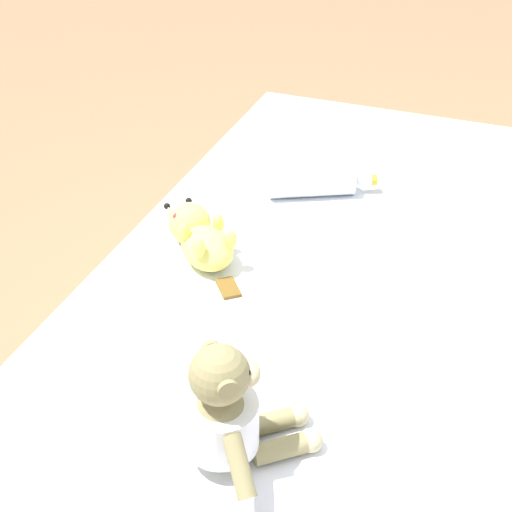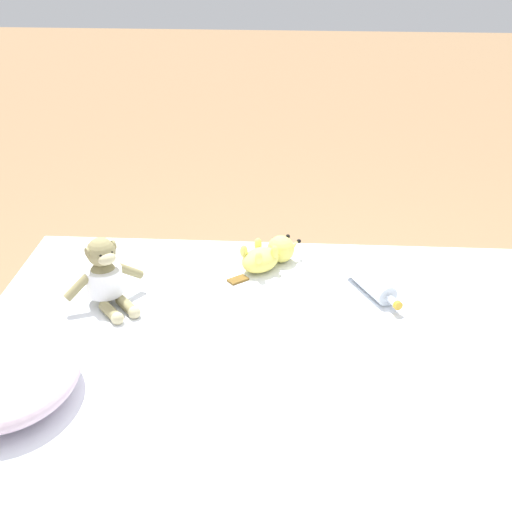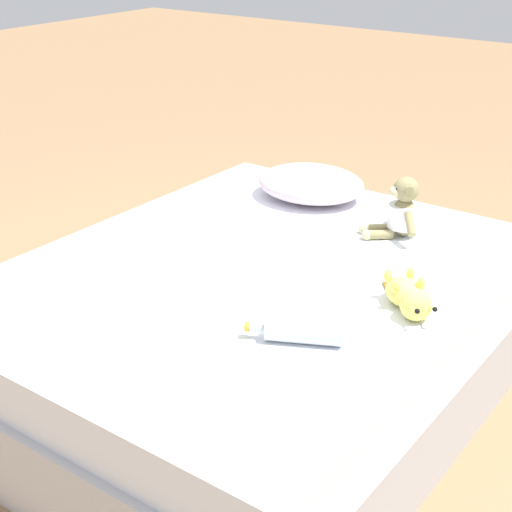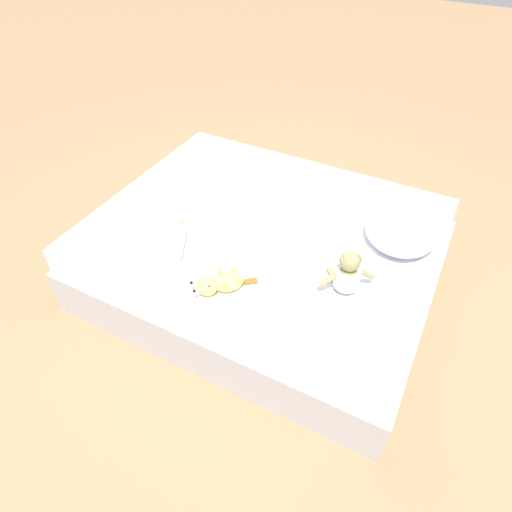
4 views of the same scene
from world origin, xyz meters
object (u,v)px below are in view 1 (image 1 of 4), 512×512
Objects in this scene: plush_monkey at (227,414)px; glass_bottle at (313,183)px; bed at (430,377)px; plush_yellow_creature at (200,237)px.

plush_monkey is 0.89m from glass_bottle.
glass_bottle is (0.13, -0.88, -0.06)m from plush_monkey.
bed is 0.63m from plush_yellow_creature.
plush_monkey is (0.27, 0.57, 0.34)m from bed.
bed is 0.71m from plush_monkey.
plush_monkey is at bearing 119.07° from plush_yellow_creature.
plush_yellow_creature is at bearing 65.72° from glass_bottle.
bed is at bearing -175.71° from plush_yellow_creature.
bed is at bearing -115.31° from plush_monkey.
bed is 7.57× the size of plush_monkey.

